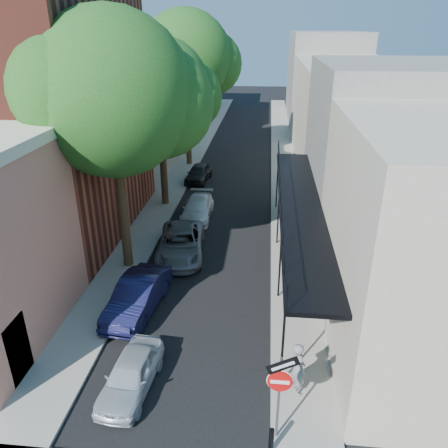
% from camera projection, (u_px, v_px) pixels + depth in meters
% --- Properties ---
extents(road_surface, '(6.00, 64.00, 0.01)m').
position_uv_depth(road_surface, '(237.00, 156.00, 38.78)').
color(road_surface, black).
rests_on(road_surface, ground).
extents(sidewalk_left, '(2.00, 64.00, 0.12)m').
position_uv_depth(sidewalk_left, '(193.00, 154.00, 39.12)').
color(sidewalk_left, gray).
rests_on(sidewalk_left, ground).
extents(sidewalk_right, '(2.00, 64.00, 0.12)m').
position_uv_depth(sidewalk_right, '(283.00, 157.00, 38.40)').
color(sidewalk_right, gray).
rests_on(sidewalk_right, ground).
extents(buildings_left, '(10.10, 59.10, 12.00)m').
position_uv_depth(buildings_left, '(126.00, 100.00, 36.45)').
color(buildings_left, tan).
rests_on(buildings_left, ground).
extents(buildings_right, '(9.80, 55.00, 10.00)m').
position_uv_depth(buildings_right, '(347.00, 108.00, 35.68)').
color(buildings_right, beige).
rests_on(buildings_right, ground).
extents(sign_post, '(0.89, 0.17, 2.99)m').
position_uv_depth(sign_post, '(280.00, 384.00, 11.35)').
color(sign_post, '#595B60').
rests_on(sign_post, ground).
extents(bollard, '(0.14, 0.14, 0.80)m').
position_uv_depth(bollard, '(271.00, 441.00, 11.57)').
color(bollard, black).
rests_on(bollard, sidewalk_right).
extents(oak_near, '(7.48, 6.80, 11.42)m').
position_uv_depth(oak_near, '(124.00, 97.00, 17.94)').
color(oak_near, '#362615').
rests_on(oak_near, ground).
extents(oak_mid, '(6.60, 6.00, 10.20)m').
position_uv_depth(oak_mid, '(166.00, 92.00, 25.50)').
color(oak_mid, '#362615').
rests_on(oak_mid, ground).
extents(oak_far, '(7.70, 7.00, 11.90)m').
position_uv_depth(oak_far, '(192.00, 59.00, 33.19)').
color(oak_far, '#362615').
rests_on(oak_far, ground).
extents(parked_car_a, '(1.63, 3.46, 1.14)m').
position_uv_depth(parked_car_a, '(131.00, 374.00, 13.70)').
color(parked_car_a, '#B1BAC4').
rests_on(parked_car_a, ground).
extents(parked_car_b, '(1.98, 4.40, 1.40)m').
position_uv_depth(parked_car_b, '(138.00, 296.00, 17.45)').
color(parked_car_b, '#121338').
rests_on(parked_car_b, ground).
extents(parked_car_c, '(2.71, 5.00, 1.33)m').
position_uv_depth(parked_car_c, '(181.00, 243.00, 21.76)').
color(parked_car_c, slate).
rests_on(parked_car_c, ground).
extents(parked_car_d, '(1.71, 4.14, 1.20)m').
position_uv_depth(parked_car_d, '(198.00, 208.00, 26.09)').
color(parked_car_d, silver).
rests_on(parked_car_d, ground).
extents(parked_car_e, '(1.84, 3.82, 1.26)m').
position_uv_depth(parked_car_e, '(199.00, 173.00, 32.25)').
color(parked_car_e, black).
rests_on(parked_car_e, ground).
extents(pedestrian, '(0.65, 0.78, 1.83)m').
position_uv_depth(pedestrian, '(298.00, 368.00, 13.28)').
color(pedestrian, slate).
rests_on(pedestrian, sidewalk_right).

